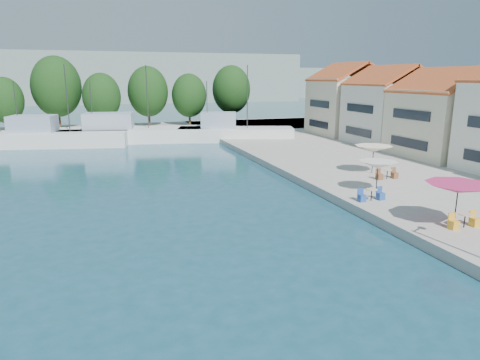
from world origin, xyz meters
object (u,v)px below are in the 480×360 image
object	(u,v)px
umbrella_pink	(458,188)
trawler_02	(53,138)
trawler_04	(233,133)
umbrella_cream	(374,149)
trawler_03	(129,134)
umbrella_white	(378,165)

from	to	relation	value
umbrella_pink	trawler_02	bearing A→B (deg)	120.02
trawler_04	umbrella_cream	distance (m)	25.11
trawler_02	trawler_03	bearing A→B (deg)	18.20
trawler_04	umbrella_pink	distance (m)	37.12
trawler_02	trawler_03	world-z (taller)	same
trawler_02	trawler_03	distance (m)	9.25
trawler_03	umbrella_pink	xyz separation A→B (m)	(13.75, -40.72, 1.60)
trawler_03	trawler_02	bearing A→B (deg)	-164.69
trawler_03	umbrella_cream	xyz separation A→B (m)	(17.35, -28.34, 1.56)
trawler_04	umbrella_cream	size ratio (longest dim) A/B	5.10
trawler_04	trawler_02	bearing A→B (deg)	-168.78
umbrella_white	trawler_02	bearing A→B (deg)	125.71
umbrella_cream	umbrella_pink	bearing A→B (deg)	-106.21
trawler_02	trawler_04	xyz separation A→B (m)	(22.28, -2.64, 0.00)
umbrella_pink	umbrella_white	bearing A→B (deg)	87.12
trawler_02	umbrella_white	size ratio (longest dim) A/B	6.70
trawler_03	trawler_04	size ratio (longest dim) A/B	1.33
trawler_03	umbrella_pink	size ratio (longest dim) A/B	6.17
trawler_03	umbrella_white	size ratio (longest dim) A/B	7.87
trawler_02	umbrella_cream	bearing A→B (deg)	-33.86
trawler_02	trawler_04	size ratio (longest dim) A/B	1.13
trawler_03	umbrella_white	world-z (taller)	trawler_03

